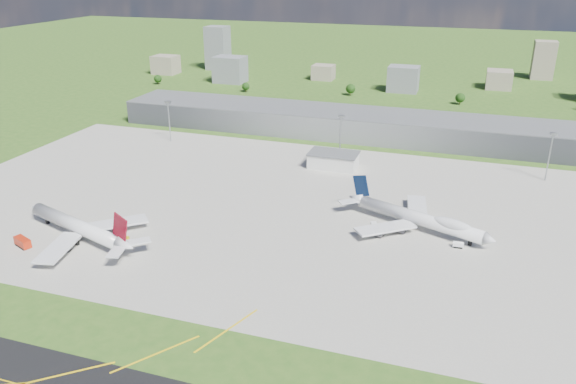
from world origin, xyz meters
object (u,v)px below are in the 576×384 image
(fire_truck, at_px, (23,243))
(van_white_near, at_px, (374,227))
(van_white_far, at_px, (458,245))
(airliner_blue_quad, at_px, (419,219))
(airliner_red_twin, at_px, (80,228))
(tug_yellow, at_px, (125,239))

(fire_truck, xyz_separation_m, van_white_near, (130.91, 59.30, -0.48))
(fire_truck, distance_m, van_white_near, 143.71)
(van_white_far, bearing_deg, airliner_blue_quad, 143.81)
(airliner_red_twin, height_order, airliner_blue_quad, airliner_red_twin)
(tug_yellow, bearing_deg, airliner_red_twin, -179.54)
(fire_truck, height_order, van_white_far, fire_truck)
(airliner_blue_quad, xyz_separation_m, tug_yellow, (-113.04, -48.40, -4.13))
(van_white_near, xyz_separation_m, van_white_far, (34.74, -5.28, -0.27))
(tug_yellow, xyz_separation_m, van_white_near, (95.13, 41.83, 0.53))
(airliner_blue_quad, distance_m, fire_truck, 162.76)
(tug_yellow, relative_size, van_white_far, 0.84)
(van_white_near, height_order, van_white_far, van_white_near)
(fire_truck, bearing_deg, van_white_near, 46.58)
(airliner_blue_quad, distance_m, van_white_near, 19.40)
(fire_truck, xyz_separation_m, tug_yellow, (35.78, 17.46, -1.02))
(airliner_red_twin, height_order, van_white_near, airliner_red_twin)
(fire_truck, bearing_deg, airliner_red_twin, 58.47)
(van_white_far, bearing_deg, van_white_near, 170.29)
(airliner_blue_quad, distance_m, van_white_far, 20.94)
(van_white_far, bearing_deg, airliner_red_twin, -165.61)
(airliner_blue_quad, distance_m, tug_yellow, 123.03)
(airliner_red_twin, relative_size, fire_truck, 7.29)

